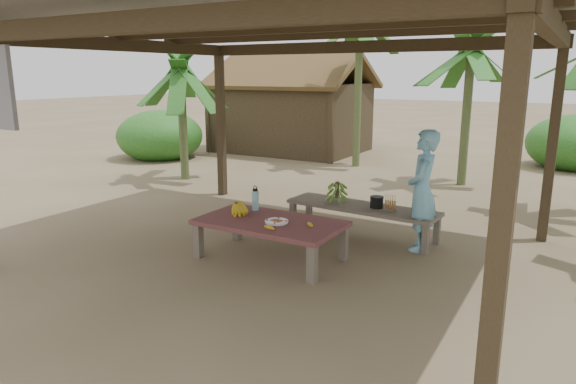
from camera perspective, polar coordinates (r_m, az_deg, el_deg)
The scene contains 17 objects.
ground at distance 6.71m, azimuth -0.01°, elevation -6.96°, with size 80.00×80.00×0.00m, color brown.
pavilion at distance 6.32m, azimuth -0.20°, elevation 17.42°, with size 6.60×5.60×2.95m.
work_table at distance 6.45m, azimuth -2.00°, elevation -3.74°, with size 1.80×1.01×0.50m.
bench at distance 7.43m, azimuth 8.20°, elevation -1.93°, with size 2.24×0.75×0.45m.
ripe_banana_bunch at distance 6.72m, azimuth -5.80°, elevation -1.73°, with size 0.30×0.25×0.18m, color gold, non-canonical shape.
plate at distance 6.31m, azimuth -1.27°, elevation -3.32°, with size 0.29×0.29×0.04m.
loose_banana_front at distance 6.07m, azimuth -2.08°, elevation -3.96°, with size 0.04×0.15×0.04m, color gold.
loose_banana_side at distance 6.18m, azimuth 2.48°, elevation -3.64°, with size 0.04×0.13×0.04m, color gold.
water_flask at distance 6.89m, azimuth -3.65°, elevation -0.87°, with size 0.09×0.09×0.34m.
green_banana_stalk at distance 7.55m, azimuth 5.47°, elevation 0.08°, with size 0.28×0.28×0.32m, color #598C2D, non-canonical shape.
cooking_pot at distance 7.32m, azimuth 9.83°, elevation -1.14°, with size 0.18×0.18×0.16m, color black.
skewer_rack at distance 7.16m, azimuth 11.31°, elevation -1.16°, with size 0.18×0.08×0.24m, color #A57F47, non-canonical shape.
woman at distance 6.92m, azimuth 14.67°, elevation 0.14°, with size 0.58×0.38×1.60m, color #72B9D8.
hut at distance 15.53m, azimuth 0.47°, elevation 8.65°, with size 4.40×3.43×2.85m.
banana_plant_n at distance 11.22m, azimuth 19.62°, elevation 13.57°, with size 1.80×1.80×3.02m.
banana_plant_nw at distance 12.99m, azimuth 7.98°, elevation 17.39°, with size 1.80×1.80×3.82m.
banana_plant_w at distance 11.43m, azimuth -11.82°, elevation 11.98°, with size 1.80×1.80×2.61m.
Camera 1 is at (3.17, -5.45, 2.30)m, focal length 32.00 mm.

